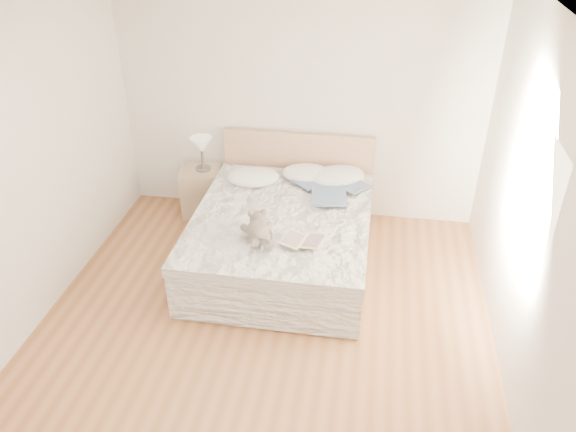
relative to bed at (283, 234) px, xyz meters
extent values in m
cube|color=brown|center=(0.00, -1.19, -0.31)|extent=(4.00, 4.50, 0.00)
cube|color=white|center=(0.00, -1.19, 2.39)|extent=(4.00, 4.50, 0.00)
cube|color=silver|center=(0.00, 1.06, 1.04)|extent=(4.00, 0.02, 2.70)
cube|color=silver|center=(-2.00, -1.19, 1.04)|extent=(0.02, 4.50, 2.70)
cube|color=silver|center=(2.00, -1.19, 1.04)|extent=(0.02, 4.50, 2.70)
cube|color=white|center=(1.99, -0.89, 1.14)|extent=(0.02, 1.30, 1.10)
cube|color=tan|center=(0.00, -0.04, -0.21)|extent=(1.68, 2.08, 0.20)
cube|color=white|center=(0.00, -0.04, 0.04)|extent=(1.60, 2.00, 0.30)
cube|color=white|center=(0.00, -0.09, 0.23)|extent=(1.72, 2.05, 0.10)
cube|color=tan|center=(0.00, 1.00, 0.19)|extent=(1.70, 0.06, 1.00)
cube|color=tan|center=(-1.10, 0.79, -0.03)|extent=(0.51, 0.47, 0.56)
cylinder|color=#4E4A44|center=(-1.07, 0.81, 0.26)|extent=(0.18, 0.18, 0.02)
cylinder|color=#433E38|center=(-1.07, 0.81, 0.40)|extent=(0.03, 0.03, 0.25)
cone|color=beige|center=(-1.07, 0.81, 0.55)|extent=(0.26, 0.26, 0.18)
ellipsoid|color=white|center=(-0.43, 0.56, 0.33)|extent=(0.63, 0.49, 0.17)
ellipsoid|color=white|center=(0.13, 0.75, 0.33)|extent=(0.58, 0.44, 0.16)
ellipsoid|color=white|center=(0.48, 0.74, 0.33)|extent=(0.73, 0.66, 0.18)
cube|color=white|center=(-0.45, 0.61, 0.32)|extent=(0.37, 0.28, 0.03)
cube|color=#F2E1C2|center=(0.28, -0.56, 0.32)|extent=(0.43, 0.34, 0.02)
camera|label=1|loc=(0.83, -4.71, 3.14)|focal=35.00mm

